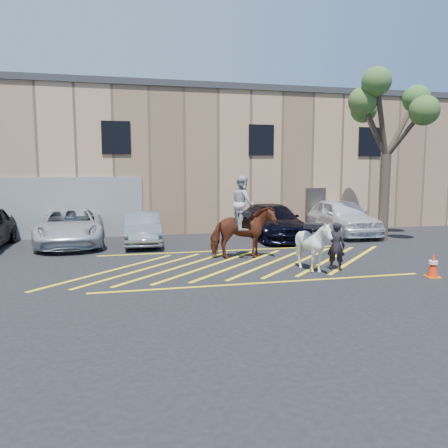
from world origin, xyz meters
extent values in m
plane|color=black|center=(0.00, 0.00, 0.00)|extent=(90.00, 90.00, 0.00)
imported|color=silver|center=(-5.93, 5.05, 0.77)|extent=(2.83, 5.65, 1.53)
imported|color=gray|center=(-3.00, 4.53, 0.68)|extent=(1.53, 4.16, 1.36)
imported|color=black|center=(2.88, 4.84, 0.77)|extent=(2.19, 5.31, 1.54)
imported|color=white|center=(6.51, 5.16, 0.87)|extent=(2.14, 5.16, 1.75)
imported|color=black|center=(2.65, -1.76, 0.76)|extent=(0.66, 0.61, 1.51)
cube|color=tan|center=(0.00, 12.00, 3.50)|extent=(32.00, 10.00, 7.00)
cube|color=#2D2D30|center=(0.00, 12.00, 7.15)|extent=(32.20, 10.20, 0.30)
cube|color=black|center=(-4.00, 6.96, 4.60)|extent=(1.30, 0.08, 1.50)
cube|color=black|center=(3.00, 6.96, 4.60)|extent=(1.30, 0.08, 1.50)
cube|color=black|center=(9.00, 6.96, 4.60)|extent=(1.30, 0.08, 1.50)
cube|color=#38332D|center=(6.00, 6.96, 1.10)|extent=(1.10, 0.08, 2.20)
cube|color=yellow|center=(-4.20, -0.30, 0.01)|extent=(4.20, 4.20, 0.01)
cube|color=yellow|center=(-3.15, -0.30, 0.01)|extent=(4.20, 4.20, 0.01)
cube|color=yellow|center=(-2.10, -0.30, 0.01)|extent=(4.20, 4.20, 0.01)
cube|color=yellow|center=(-1.05, -0.30, 0.01)|extent=(4.20, 4.20, 0.01)
cube|color=yellow|center=(0.00, -0.30, 0.01)|extent=(4.20, 4.20, 0.01)
cube|color=yellow|center=(1.05, -0.30, 0.01)|extent=(4.20, 4.20, 0.01)
cube|color=yellow|center=(2.10, -0.30, 0.01)|extent=(4.20, 4.20, 0.01)
cube|color=yellow|center=(3.15, -0.30, 0.01)|extent=(4.20, 4.20, 0.01)
cube|color=yellow|center=(4.20, -0.30, 0.01)|extent=(4.20, 4.20, 0.01)
cube|color=yellow|center=(0.00, 2.20, 0.01)|extent=(9.50, 0.12, 0.01)
cube|color=yellow|center=(0.00, -2.80, 0.01)|extent=(9.50, 0.12, 0.01)
imported|color=#582014|center=(0.29, 0.62, 0.93)|extent=(2.22, 1.04, 1.87)
imported|color=#AEB1B9|center=(0.29, 0.62, 1.97)|extent=(0.73, 0.93, 1.90)
cube|color=black|center=(0.29, 0.62, 1.58)|extent=(0.47, 0.57, 0.14)
imported|color=silver|center=(1.86, -1.80, 0.79)|extent=(1.86, 1.90, 1.59)
cube|color=black|center=(1.86, -1.80, 1.41)|extent=(0.72, 0.69, 0.14)
cube|color=#E46209|center=(4.95, -3.28, 0.01)|extent=(0.45, 0.45, 0.03)
cone|color=red|center=(4.95, -3.28, 0.38)|extent=(0.32, 0.32, 0.70)
cylinder|color=silver|center=(4.95, -3.28, 0.44)|extent=(0.25, 0.25, 0.10)
cylinder|color=#483B2C|center=(7.42, 3.05, 1.90)|extent=(0.44, 0.44, 3.80)
cylinder|color=#473D2B|center=(8.20, 3.18, 4.97)|extent=(1.76, 0.51, 2.68)
cylinder|color=#45392A|center=(7.34, 3.91, 4.80)|extent=(0.33, 1.88, 2.34)
cylinder|color=#402F27|center=(6.81, 3.05, 4.85)|extent=(1.40, 0.20, 2.39)
cylinder|color=#433629|center=(7.76, 2.32, 4.59)|extent=(0.78, 1.62, 1.96)
cylinder|color=#45332A|center=(6.94, 2.77, 5.20)|extent=(1.16, 0.77, 3.11)
sphere|color=#487231|center=(8.98, 3.32, 6.24)|extent=(1.20, 1.20, 1.20)
sphere|color=#447432|center=(7.27, 4.76, 5.91)|extent=(1.20, 1.20, 1.20)
sphere|color=#476A2D|center=(6.20, 3.05, 6.00)|extent=(1.20, 1.20, 1.20)
sphere|color=#46652B|center=(8.09, 1.59, 5.48)|extent=(1.20, 1.20, 1.20)
sphere|color=#496F2F|center=(6.47, 2.50, 6.71)|extent=(1.20, 1.20, 1.20)
camera|label=1|loc=(-3.79, -14.00, 3.08)|focal=35.00mm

